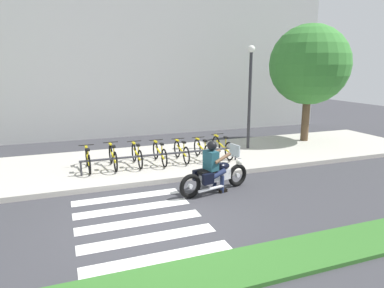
{
  "coord_description": "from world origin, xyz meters",
  "views": [
    {
      "loc": [
        -1.76,
        -7.11,
        3.4
      ],
      "look_at": [
        1.67,
        2.0,
        1.2
      ],
      "focal_mm": 32.62,
      "sensor_mm": 36.0,
      "label": 1
    }
  ],
  "objects": [
    {
      "name": "ground_plane",
      "position": [
        0.0,
        0.0,
        0.0
      ],
      "size": [
        48.0,
        48.0,
        0.0
      ],
      "primitive_type": "plane",
      "color": "#38383D"
    },
    {
      "name": "motorcycle",
      "position": [
        2.03,
        1.15,
        0.46
      ],
      "size": [
        2.25,
        0.87,
        1.25
      ],
      "color": "black",
      "rests_on": "ground"
    },
    {
      "name": "bike_rack",
      "position": [
        1.24,
        3.41,
        0.57
      ],
      "size": [
        5.28,
        0.07,
        0.49
      ],
      "color": "#333338",
      "rests_on": "sidewalk"
    },
    {
      "name": "crosswalk_stripe_3",
      "position": [
        -0.32,
        0.8,
        0.0
      ],
      "size": [
        2.8,
        0.4,
        0.01
      ],
      "primitive_type": "cube",
      "color": "white",
      "rests_on": "ground"
    },
    {
      "name": "bicycle_1",
      "position": [
        -0.32,
        3.96,
        0.51
      ],
      "size": [
        0.48,
        1.68,
        0.79
      ],
      "color": "black",
      "rests_on": "sidewalk"
    },
    {
      "name": "tree_near_rack",
      "position": [
        8.2,
        5.27,
        3.41
      ],
      "size": [
        3.36,
        3.36,
        5.11
      ],
      "color": "brown",
      "rests_on": "ground"
    },
    {
      "name": "street_lamp",
      "position": [
        5.15,
        4.87,
        2.52
      ],
      "size": [
        0.28,
        0.28,
        4.14
      ],
      "color": "#2D2D33",
      "rests_on": "ground"
    },
    {
      "name": "bicycle_2",
      "position": [
        0.46,
        3.96,
        0.5
      ],
      "size": [
        0.48,
        1.61,
        0.77
      ],
      "color": "black",
      "rests_on": "sidewalk"
    },
    {
      "name": "sidewalk",
      "position": [
        0.0,
        4.47,
        0.07
      ],
      "size": [
        24.0,
        4.4,
        0.15
      ],
      "primitive_type": "cube",
      "color": "#B7B2A8",
      "rests_on": "ground"
    },
    {
      "name": "crosswalk_stripe_4",
      "position": [
        -0.32,
        1.6,
        0.0
      ],
      "size": [
        2.8,
        0.4,
        0.01
      ],
      "primitive_type": "cube",
      "color": "white",
      "rests_on": "ground"
    },
    {
      "name": "rider",
      "position": [
        1.95,
        1.14,
        0.83
      ],
      "size": [
        0.71,
        0.64,
        1.45
      ],
      "color": "#1E4C59",
      "rests_on": "ground"
    },
    {
      "name": "bicycle_6",
      "position": [
        3.58,
        3.96,
        0.51
      ],
      "size": [
        0.48,
        1.74,
        0.79
      ],
      "color": "black",
      "rests_on": "sidewalk"
    },
    {
      "name": "crosswalk_stripe_2",
      "position": [
        -0.32,
        0.0,
        0.0
      ],
      "size": [
        2.8,
        0.4,
        0.01
      ],
      "primitive_type": "cube",
      "color": "white",
      "rests_on": "ground"
    },
    {
      "name": "bicycle_3",
      "position": [
        1.24,
        3.97,
        0.49
      ],
      "size": [
        0.48,
        1.71,
        0.74
      ],
      "color": "black",
      "rests_on": "sidewalk"
    },
    {
      "name": "bicycle_0",
      "position": [
        -1.1,
        3.96,
        0.5
      ],
      "size": [
        0.48,
        1.64,
        0.75
      ],
      "color": "black",
      "rests_on": "sidewalk"
    },
    {
      "name": "bicycle_4",
      "position": [
        2.02,
        3.96,
        0.49
      ],
      "size": [
        0.48,
        1.59,
        0.74
      ],
      "color": "black",
      "rests_on": "sidewalk"
    },
    {
      "name": "bicycle_5",
      "position": [
        2.8,
        3.97,
        0.49
      ],
      "size": [
        0.48,
        1.58,
        0.73
      ],
      "color": "black",
      "rests_on": "sidewalk"
    },
    {
      "name": "crosswalk_stripe_1",
      "position": [
        -0.32,
        -0.8,
        0.0
      ],
      "size": [
        2.8,
        0.4,
        0.01
      ],
      "primitive_type": "cube",
      "color": "white",
      "rests_on": "ground"
    },
    {
      "name": "crosswalk_stripe_0",
      "position": [
        -0.32,
        -1.6,
        0.0
      ],
      "size": [
        2.8,
        0.4,
        0.01
      ],
      "primitive_type": "cube",
      "color": "white",
      "rests_on": "ground"
    },
    {
      "name": "grass_median",
      "position": [
        0.0,
        -2.44,
        0.04
      ],
      "size": [
        24.0,
        1.1,
        0.08
      ],
      "primitive_type": "cube",
      "color": "#336B28",
      "rests_on": "ground"
    },
    {
      "name": "building_backdrop",
      "position": [
        0.0,
        10.17,
        4.32
      ],
      "size": [
        24.0,
        1.2,
        8.64
      ],
      "primitive_type": "cube",
      "color": "#B0B0B0",
      "rests_on": "ground"
    }
  ]
}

